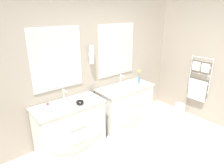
# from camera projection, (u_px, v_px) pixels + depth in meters

# --- Properties ---
(wall_back) EXTENTS (5.83, 0.16, 2.60)m
(wall_back) POSITION_uv_depth(u_px,v_px,m) (89.00, 66.00, 3.72)
(wall_back) COLOR #9E9384
(wall_back) RESTS_ON ground_plane
(wall_right) EXTENTS (0.13, 3.62, 2.60)m
(wall_right) POSITION_uv_depth(u_px,v_px,m) (199.00, 60.00, 4.27)
(wall_right) COLOR #9E9384
(wall_right) RESTS_ON ground_plane
(vanity_left) EXTENTS (1.17, 0.61, 0.84)m
(vanity_left) POSITION_uv_depth(u_px,v_px,m) (71.00, 127.00, 3.40)
(vanity_left) COLOR silver
(vanity_left) RESTS_ON ground_plane
(vanity_right) EXTENTS (1.17, 0.61, 0.84)m
(vanity_right) POSITION_uv_depth(u_px,v_px,m) (126.00, 106.00, 4.15)
(vanity_right) COLOR silver
(vanity_right) RESTS_ON ground_plane
(faucet_left) EXTENTS (0.17, 0.13, 0.22)m
(faucet_left) POSITION_uv_depth(u_px,v_px,m) (64.00, 96.00, 3.34)
(faucet_left) COLOR silver
(faucet_left) RESTS_ON vanity_left
(faucet_right) EXTENTS (0.17, 0.13, 0.22)m
(faucet_right) POSITION_uv_depth(u_px,v_px,m) (121.00, 80.00, 4.09)
(faucet_right) COLOR silver
(faucet_right) RESTS_ON vanity_right
(toiletry_bottle) EXTENTS (0.07, 0.07, 0.16)m
(toiletry_bottle) POSITION_uv_depth(u_px,v_px,m) (48.00, 108.00, 2.97)
(toiletry_bottle) COLOR silver
(toiletry_bottle) RESTS_ON vanity_left
(amenity_bowl) EXTENTS (0.13, 0.13, 0.08)m
(amenity_bowl) POSITION_uv_depth(u_px,v_px,m) (80.00, 102.00, 3.25)
(amenity_bowl) COLOR black
(amenity_bowl) RESTS_ON vanity_left
(flower_vase) EXTENTS (0.06, 0.06, 0.29)m
(flower_vase) POSITION_uv_depth(u_px,v_px,m) (139.00, 78.00, 4.20)
(flower_vase) COLOR teal
(flower_vase) RESTS_ON vanity_right
(soap_dish) EXTENTS (0.08, 0.06, 0.04)m
(soap_dish) POSITION_uv_depth(u_px,v_px,m) (118.00, 92.00, 3.71)
(soap_dish) COLOR white
(soap_dish) RESTS_ON vanity_right
(waste_bin) EXTENTS (0.22, 0.22, 0.28)m
(waste_bin) POSITION_uv_depth(u_px,v_px,m) (180.00, 110.00, 4.57)
(waste_bin) COLOR silver
(waste_bin) RESTS_ON ground_plane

